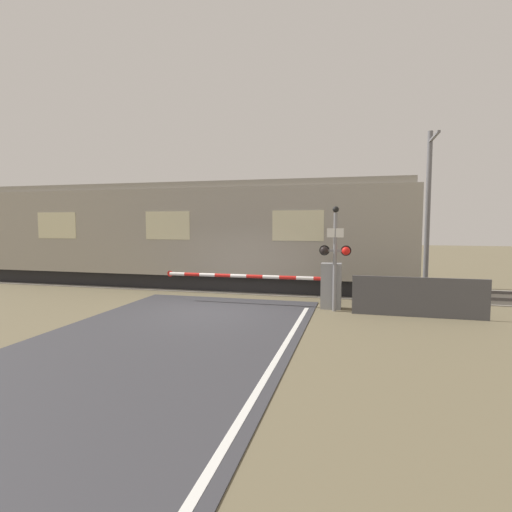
% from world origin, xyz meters
% --- Properties ---
extents(ground_plane, '(80.00, 80.00, 0.00)m').
position_xyz_m(ground_plane, '(0.00, 0.00, 0.00)').
color(ground_plane, '#6B6047').
extents(track_bed, '(36.00, 3.20, 0.13)m').
position_xyz_m(track_bed, '(0.00, 4.39, 0.02)').
color(track_bed, gray).
rests_on(track_bed, ground_plane).
extents(train, '(17.97, 2.97, 4.13)m').
position_xyz_m(train, '(-2.84, 4.39, 2.11)').
color(train, black).
rests_on(train, ground_plane).
extents(crossing_barrier, '(5.71, 0.44, 1.37)m').
position_xyz_m(crossing_barrier, '(2.97, 1.23, 0.72)').
color(crossing_barrier, gray).
rests_on(crossing_barrier, ground_plane).
extents(signal_post, '(0.92, 0.26, 3.06)m').
position_xyz_m(signal_post, '(3.49, 0.87, 1.74)').
color(signal_post, gray).
rests_on(signal_post, ground_plane).
extents(catenary_pole, '(0.20, 1.90, 6.21)m').
position_xyz_m(catenary_pole, '(6.83, 6.33, 3.25)').
color(catenary_pole, slate).
rests_on(catenary_pole, ground_plane).
extents(roadside_fence, '(3.55, 0.06, 1.10)m').
position_xyz_m(roadside_fence, '(5.77, 0.67, 0.55)').
color(roadside_fence, '#4C4C51').
rests_on(roadside_fence, ground_plane).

